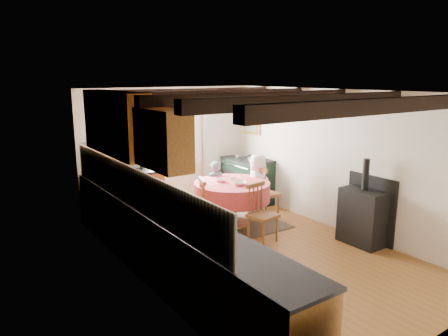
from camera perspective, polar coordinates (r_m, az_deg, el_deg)
floor at (r=6.55m, az=4.07°, el=-11.13°), size 3.60×5.50×0.00m
ceiling at (r=6.01m, az=4.42°, el=10.34°), size 3.60×5.50×0.00m
wall_back at (r=8.44m, az=-7.57°, el=2.68°), size 3.60×0.00×2.40m
wall_front at (r=4.47m, az=27.14°, el=-7.45°), size 3.60×0.00×2.40m
wall_left at (r=5.26m, az=-11.24°, el=-3.42°), size 0.00×5.50×2.40m
wall_right at (r=7.41m, az=15.13°, el=0.99°), size 0.00×5.50×2.40m
beam_a at (r=4.64m, az=20.32°, el=7.89°), size 3.60×0.16×0.16m
beam_b at (r=5.28m, az=11.34°, el=8.87°), size 3.60×0.16×0.16m
beam_c at (r=6.01m, az=4.41°, el=9.49°), size 3.60×0.16×0.16m
beam_d at (r=6.82m, az=-0.97°, el=9.87°), size 3.60×0.16×0.16m
beam_e at (r=7.67m, az=-5.20°, el=10.10°), size 3.60×0.16×0.16m
splash_left at (r=5.54m, az=-12.30°, el=-2.67°), size 0.02×4.50×0.55m
splash_back at (r=8.03m, az=-13.86°, el=1.91°), size 1.40×0.02×0.55m
base_cabinet_left at (r=5.63m, az=-8.07°, el=-10.43°), size 0.60×5.30×0.88m
base_cabinet_back at (r=7.92m, az=-13.18°, el=-3.83°), size 1.30×0.60×0.88m
worktop_left at (r=5.48m, az=-8.02°, el=-5.95°), size 0.64×5.30×0.04m
worktop_back at (r=7.79m, az=-13.29°, el=-0.62°), size 1.30×0.64×0.04m
wall_cabinet_glass at (r=6.28m, az=-14.53°, el=5.96°), size 0.34×1.80×0.90m
wall_cabinet_solid at (r=4.92m, az=-8.35°, el=3.93°), size 0.34×0.90×0.70m
window_frame at (r=8.42m, az=-6.99°, el=5.42°), size 1.34×0.03×1.54m
window_pane at (r=8.42m, az=-7.01°, el=5.42°), size 1.20×0.01×1.40m
curtain_left at (r=8.06m, az=-11.96°, el=1.33°), size 0.35×0.10×2.10m
curtain_right at (r=8.84m, az=-1.77°, el=2.56°), size 0.35×0.10×2.10m
curtain_rod at (r=8.29m, az=-6.82°, el=9.48°), size 2.00×0.03×0.03m
wall_picture at (r=8.95m, az=3.87°, el=6.54°), size 0.04×0.50×0.60m
wall_plate at (r=8.87m, az=-1.50°, el=6.51°), size 0.30×0.02×0.30m
rug at (r=7.53m, az=1.06°, el=-7.83°), size 1.78×1.38×0.01m
dining_table at (r=7.41m, az=1.07°, el=-4.97°), size 1.33×1.33×0.80m
chair_near at (r=6.73m, az=5.32°, el=-6.16°), size 0.47×0.49×0.95m
chair_left at (r=6.96m, az=-4.32°, el=-5.43°), size 0.55×0.53×0.97m
chair_right at (r=7.89m, az=5.73°, el=-3.26°), size 0.46×0.44×0.98m
aga_range at (r=8.80m, az=3.19°, el=-1.65°), size 0.67×1.04×0.95m
cast_iron_stove at (r=6.92m, az=18.41°, el=-4.41°), size 0.41×0.69×1.37m
child_far at (r=7.86m, az=-1.25°, el=-2.90°), size 0.43×0.32×1.07m
child_right at (r=7.83m, az=4.55°, el=-2.47°), size 0.55×0.68×1.21m
bowl_a at (r=7.12m, az=2.08°, el=-2.10°), size 0.33×0.33×0.06m
bowl_b at (r=7.32m, az=-0.43°, el=-1.69°), size 0.26×0.26×0.06m
cup at (r=7.31m, az=1.23°, el=-1.59°), size 0.12×0.12×0.08m
canister_tall at (r=7.64m, az=-15.36°, el=0.18°), size 0.15×0.15×0.26m
canister_wide at (r=7.84m, az=-13.85°, el=0.33°), size 0.18×0.18×0.20m
canister_slim at (r=7.93m, az=-10.98°, el=0.93°), size 0.10×0.10×0.29m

